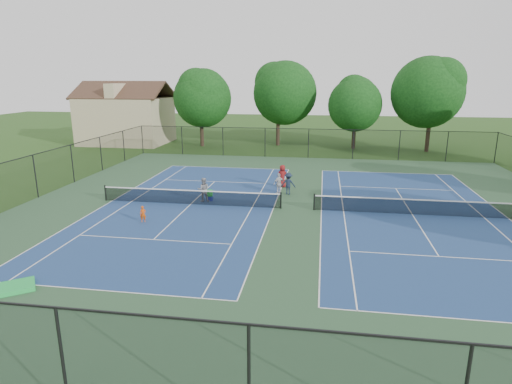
% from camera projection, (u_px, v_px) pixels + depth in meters
% --- Properties ---
extents(ground, '(140.00, 140.00, 0.00)m').
position_uv_depth(ground, '(297.00, 209.00, 27.07)').
color(ground, '#234716').
rests_on(ground, ground).
extents(court_pad, '(36.00, 36.00, 0.01)m').
position_uv_depth(court_pad, '(297.00, 209.00, 27.07)').
color(court_pad, '#2B4D34').
rests_on(court_pad, ground).
extents(tennis_court_left, '(12.00, 23.83, 1.07)m').
position_uv_depth(tennis_court_left, '(191.00, 203.00, 28.09)').
color(tennis_court_left, navy).
rests_on(tennis_court_left, ground).
extents(tennis_court_right, '(12.00, 23.83, 1.07)m').
position_uv_depth(tennis_court_right, '(412.00, 213.00, 26.00)').
color(tennis_court_right, navy).
rests_on(tennis_court_right, ground).
extents(perimeter_fence, '(36.08, 36.08, 3.02)m').
position_uv_depth(perimeter_fence, '(298.00, 185.00, 26.65)').
color(perimeter_fence, black).
rests_on(perimeter_fence, ground).
extents(tree_back_a, '(6.80, 6.80, 9.15)m').
position_uv_depth(tree_back_a, '(201.00, 95.00, 50.33)').
color(tree_back_a, '#2D2116').
rests_on(tree_back_a, ground).
extents(tree_back_b, '(7.60, 7.60, 10.03)m').
position_uv_depth(tree_back_b, '(278.00, 90.00, 50.75)').
color(tree_back_b, '#2D2116').
rests_on(tree_back_b, ground).
extents(tree_back_c, '(6.00, 6.00, 8.40)m').
position_uv_depth(tree_back_c, '(356.00, 101.00, 48.75)').
color(tree_back_c, '#2D2116').
rests_on(tree_back_c, ground).
extents(tree_back_d, '(7.80, 7.80, 10.37)m').
position_uv_depth(tree_back_d, '(433.00, 89.00, 46.26)').
color(tree_back_d, '#2D2116').
rests_on(tree_back_d, ground).
extents(clapboard_house, '(10.80, 8.10, 7.65)m').
position_uv_depth(clapboard_house, '(126.00, 118.00, 53.54)').
color(clapboard_house, tan).
rests_on(clapboard_house, ground).
extents(child_player, '(0.41, 0.33, 0.96)m').
position_uv_depth(child_player, '(143.00, 214.00, 24.57)').
color(child_player, '#D04B0D').
rests_on(child_player, ground).
extents(instructor, '(0.93, 0.81, 1.62)m').
position_uv_depth(instructor, '(203.00, 190.00, 28.63)').
color(instructor, gray).
rests_on(instructor, ground).
extents(bystander_a, '(0.93, 0.81, 1.51)m').
position_uv_depth(bystander_a, '(279.00, 184.00, 30.46)').
color(bystander_a, silver).
rests_on(bystander_a, ground).
extents(bystander_b, '(1.07, 0.69, 1.58)m').
position_uv_depth(bystander_b, '(288.00, 184.00, 30.34)').
color(bystander_b, '#1A2539').
rests_on(bystander_b, ground).
extents(bystander_c, '(0.94, 0.73, 1.71)m').
position_uv_depth(bystander_c, '(282.00, 176.00, 32.36)').
color(bystander_c, maroon).
rests_on(bystander_c, ground).
extents(ball_crate, '(0.39, 0.34, 0.30)m').
position_uv_depth(ball_crate, '(210.00, 198.00, 28.97)').
color(ball_crate, '#16239C').
rests_on(ball_crate, ground).
extents(ball_hopper, '(0.35, 0.29, 0.43)m').
position_uv_depth(ball_hopper, '(210.00, 193.00, 28.87)').
color(ball_hopper, green).
rests_on(ball_hopper, ball_crate).
extents(green_tarp, '(1.76, 1.71, 0.18)m').
position_uv_depth(green_tarp, '(16.00, 287.00, 16.86)').
color(green_tarp, green).
rests_on(green_tarp, ground).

